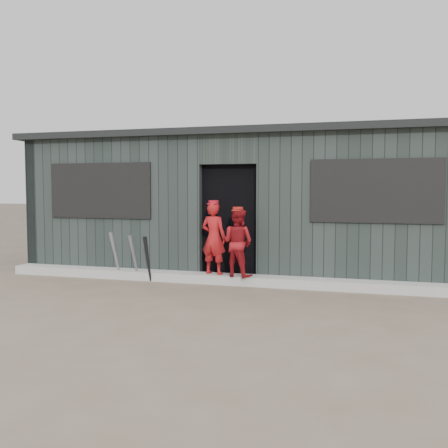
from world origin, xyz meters
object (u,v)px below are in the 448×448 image
(player_red_left, at_px, (214,238))
(player_red_right, at_px, (238,243))
(bat_left, at_px, (116,256))
(bat_mid, at_px, (134,258))
(bat_right, at_px, (148,259))
(player_grey_back, at_px, (262,240))
(dugout, at_px, (248,204))

(player_red_left, distance_m, player_red_right, 0.47)
(bat_left, height_order, bat_mid, bat_left)
(bat_left, distance_m, player_red_right, 2.21)
(bat_mid, bearing_deg, player_red_right, 1.76)
(bat_right, height_order, player_red_left, player_red_left)
(player_red_right, bearing_deg, player_red_left, 3.57)
(player_red_left, bearing_deg, player_red_right, 176.51)
(bat_mid, xyz_separation_m, player_grey_back, (2.08, 0.81, 0.28))
(bat_right, bearing_deg, player_red_right, 5.30)
(bat_right, relative_size, dugout, 0.10)
(bat_mid, distance_m, player_red_right, 1.86)
(bat_left, bearing_deg, player_red_right, 1.46)
(player_red_right, relative_size, dugout, 0.13)
(bat_right, bearing_deg, dugout, 56.66)
(bat_mid, height_order, player_red_left, player_red_left)
(player_grey_back, relative_size, dugout, 0.16)
(player_red_right, bearing_deg, bat_mid, 20.78)
(player_red_left, xyz_separation_m, player_red_right, (0.45, -0.12, -0.05))
(bat_right, bearing_deg, player_grey_back, 26.67)
(bat_mid, distance_m, bat_right, 0.31)
(player_red_right, bearing_deg, dugout, -62.73)
(player_red_right, bearing_deg, bat_right, 24.32)
(bat_mid, relative_size, player_red_left, 0.67)
(bat_left, bearing_deg, bat_mid, -0.04)
(bat_mid, bearing_deg, bat_left, 179.96)
(dugout, bearing_deg, bat_mid, -130.30)
(player_red_left, bearing_deg, dugout, -84.50)
(bat_right, distance_m, player_red_right, 1.57)
(bat_mid, height_order, dugout, dugout)
(bat_right, distance_m, player_red_left, 1.18)
(player_grey_back, bearing_deg, bat_right, 42.58)
(bat_left, relative_size, bat_mid, 1.06)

